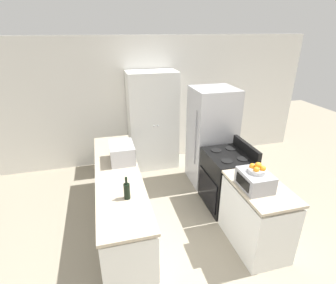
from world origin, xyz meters
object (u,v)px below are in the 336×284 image
pantry_cabinet (153,121)px  refrigerator (211,137)px  microwave (122,153)px  toaster_oven (255,180)px  fruit_bowl (257,169)px  wine_bottle (127,191)px  stove (226,180)px

pantry_cabinet → refrigerator: bearing=-44.1°
microwave → toaster_oven: size_ratio=1.10×
pantry_cabinet → fruit_bowl: (0.75, -2.57, 0.19)m
microwave → toaster_oven: microwave is taller
pantry_cabinet → wine_bottle: pantry_cabinet is taller
stove → pantry_cabinet: bearing=117.2°
wine_bottle → toaster_oven: bearing=-6.7°
fruit_bowl → stove: bearing=82.9°
stove → toaster_oven: toaster_oven is taller
refrigerator → toaster_oven: bearing=-96.0°
wine_bottle → fruit_bowl: 1.56m
refrigerator → microwave: refrigerator is taller
pantry_cabinet → fruit_bowl: bearing=-73.8°
microwave → wine_bottle: (-0.04, -0.95, -0.03)m
stove → wine_bottle: bearing=-156.3°
stove → toaster_oven: (-0.13, -0.91, 0.56)m
microwave → toaster_oven: (1.49, -1.13, -0.03)m
stove → microwave: bearing=172.2°
pantry_cabinet → fruit_bowl: pantry_cabinet is taller
stove → microwave: 1.73m
pantry_cabinet → microwave: bearing=-117.6°
wine_bottle → fruit_bowl: bearing=-6.4°
refrigerator → wine_bottle: bearing=-138.3°
toaster_oven → wine_bottle: bearing=173.3°
microwave → fruit_bowl: 1.88m
wine_bottle → pantry_cabinet: bearing=71.6°
pantry_cabinet → microwave: size_ratio=4.34×
refrigerator → fruit_bowl: refrigerator is taller
pantry_cabinet → toaster_oven: bearing=-74.2°
stove → refrigerator: refrigerator is taller
pantry_cabinet → microwave: pantry_cabinet is taller
stove → wine_bottle: 1.89m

